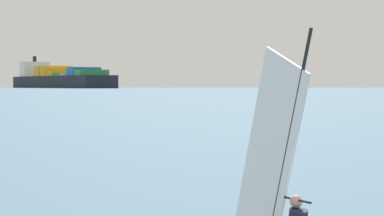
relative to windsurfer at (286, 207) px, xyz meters
name	(u,v)px	position (x,y,z in m)	size (l,w,h in m)	color
windsurfer	(286,207)	(0.00, 0.00, 0.00)	(1.17, 3.71, 4.22)	red
cargo_ship	(60,79)	(62.39, 869.36, 7.84)	(88.67, 204.49, 33.78)	black
distant_headland	(108,73)	(180.98, 1411.91, 21.73)	(697.87, 372.11, 45.56)	#60665B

